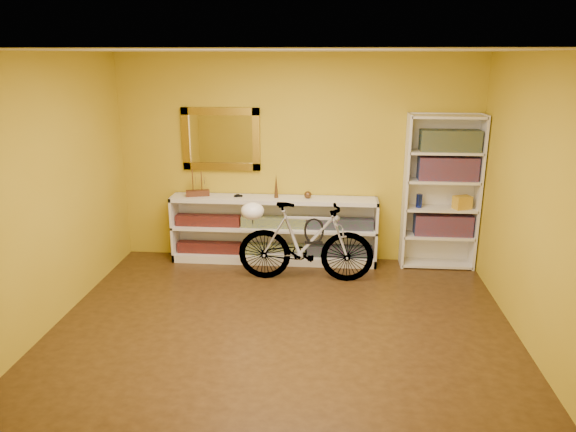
# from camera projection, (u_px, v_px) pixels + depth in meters

# --- Properties ---
(floor) EXTENTS (4.50, 4.00, 0.01)m
(floor) POSITION_uv_depth(u_px,v_px,m) (282.00, 331.00, 5.23)
(floor) COLOR #321F0D
(floor) RESTS_ON ground
(ceiling) EXTENTS (4.50, 4.00, 0.01)m
(ceiling) POSITION_uv_depth(u_px,v_px,m) (281.00, 50.00, 4.48)
(ceiling) COLOR silver
(ceiling) RESTS_ON ground
(back_wall) EXTENTS (4.50, 0.01, 2.60)m
(back_wall) POSITION_uv_depth(u_px,v_px,m) (297.00, 160.00, 6.77)
(back_wall) COLOR gold
(back_wall) RESTS_ON ground
(left_wall) EXTENTS (0.01, 4.00, 2.60)m
(left_wall) POSITION_uv_depth(u_px,v_px,m) (42.00, 196.00, 5.04)
(left_wall) COLOR gold
(left_wall) RESTS_ON ground
(right_wall) EXTENTS (0.01, 4.00, 2.60)m
(right_wall) POSITION_uv_depth(u_px,v_px,m) (540.00, 207.00, 4.67)
(right_wall) COLOR gold
(right_wall) RESTS_ON ground
(gilt_mirror) EXTENTS (0.98, 0.06, 0.78)m
(gilt_mirror) POSITION_uv_depth(u_px,v_px,m) (221.00, 139.00, 6.74)
(gilt_mirror) COLOR olive
(gilt_mirror) RESTS_ON back_wall
(wall_socket) EXTENTS (0.09, 0.02, 0.09)m
(wall_socket) POSITION_uv_depth(u_px,v_px,m) (366.00, 241.00, 6.98)
(wall_socket) COLOR silver
(wall_socket) RESTS_ON back_wall
(console_unit) EXTENTS (2.60, 0.35, 0.85)m
(console_unit) POSITION_uv_depth(u_px,v_px,m) (274.00, 230.00, 6.87)
(console_unit) COLOR silver
(console_unit) RESTS_ON floor
(cd_row_lower) EXTENTS (2.50, 0.13, 0.14)m
(cd_row_lower) POSITION_uv_depth(u_px,v_px,m) (274.00, 249.00, 6.92)
(cd_row_lower) COLOR black
(cd_row_lower) RESTS_ON console_unit
(cd_row_upper) EXTENTS (2.50, 0.13, 0.14)m
(cd_row_upper) POSITION_uv_depth(u_px,v_px,m) (274.00, 222.00, 6.81)
(cd_row_upper) COLOR navy
(cd_row_upper) RESTS_ON console_unit
(model_ship) EXTENTS (0.31, 0.19, 0.35)m
(model_ship) POSITION_uv_depth(u_px,v_px,m) (197.00, 183.00, 6.77)
(model_ship) COLOR #442213
(model_ship) RESTS_ON console_unit
(toy_car) EXTENTS (0.00, 0.00, 0.00)m
(toy_car) POSITION_uv_depth(u_px,v_px,m) (238.00, 197.00, 6.78)
(toy_car) COLOR black
(toy_car) RESTS_ON console_unit
(bronze_ornament) EXTENTS (0.05, 0.05, 0.31)m
(bronze_ornament) POSITION_uv_depth(u_px,v_px,m) (276.00, 186.00, 6.70)
(bronze_ornament) COLOR #52341C
(bronze_ornament) RESTS_ON console_unit
(decorative_orb) EXTENTS (0.09, 0.09, 0.09)m
(decorative_orb) POSITION_uv_depth(u_px,v_px,m) (308.00, 195.00, 6.70)
(decorative_orb) COLOR #52341C
(decorative_orb) RESTS_ON console_unit
(bookcase) EXTENTS (0.90, 0.30, 1.90)m
(bookcase) POSITION_uv_depth(u_px,v_px,m) (441.00, 193.00, 6.57)
(bookcase) COLOR silver
(bookcase) RESTS_ON floor
(book_row_a) EXTENTS (0.70, 0.22, 0.26)m
(book_row_a) POSITION_uv_depth(u_px,v_px,m) (443.00, 225.00, 6.68)
(book_row_a) COLOR maroon
(book_row_a) RESTS_ON bookcase
(book_row_b) EXTENTS (0.70, 0.22, 0.28)m
(book_row_b) POSITION_uv_depth(u_px,v_px,m) (448.00, 168.00, 6.48)
(book_row_b) COLOR maroon
(book_row_b) RESTS_ON bookcase
(book_row_c) EXTENTS (0.70, 0.22, 0.25)m
(book_row_c) POSITION_uv_depth(u_px,v_px,m) (450.00, 140.00, 6.38)
(book_row_c) COLOR #163B4F
(book_row_c) RESTS_ON bookcase
(travel_mug) EXTENTS (0.07, 0.07, 0.17)m
(travel_mug) POSITION_uv_depth(u_px,v_px,m) (419.00, 201.00, 6.60)
(travel_mug) COLOR navy
(travel_mug) RESTS_ON bookcase
(red_tin) EXTENTS (0.17, 0.17, 0.19)m
(red_tin) POSITION_uv_depth(u_px,v_px,m) (428.00, 142.00, 6.44)
(red_tin) COLOR maroon
(red_tin) RESTS_ON bookcase
(yellow_bag) EXTENTS (0.24, 0.20, 0.16)m
(yellow_bag) POSITION_uv_depth(u_px,v_px,m) (462.00, 203.00, 6.54)
(yellow_bag) COLOR gold
(yellow_bag) RESTS_ON bookcase
(bicycle) EXTENTS (0.42, 1.61, 0.95)m
(bicycle) POSITION_uv_depth(u_px,v_px,m) (306.00, 242.00, 6.27)
(bicycle) COLOR silver
(bicycle) RESTS_ON floor
(helmet) EXTENTS (0.27, 0.26, 0.20)m
(helmet) POSITION_uv_depth(u_px,v_px,m) (253.00, 211.00, 6.22)
(helmet) COLOR white
(helmet) RESTS_ON bicycle
(u_lock) EXTENTS (0.23, 0.02, 0.23)m
(u_lock) POSITION_uv_depth(u_px,v_px,m) (314.00, 231.00, 6.22)
(u_lock) COLOR black
(u_lock) RESTS_ON bicycle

